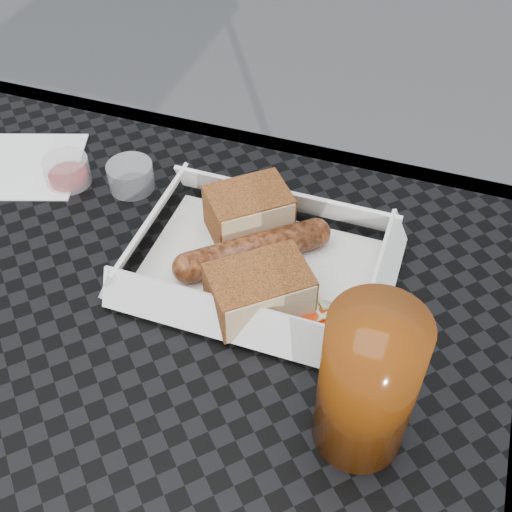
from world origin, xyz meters
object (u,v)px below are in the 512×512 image
Objects in this scene: drink_glass at (367,385)px; food_tray at (259,269)px; patio_table at (55,434)px; bratwurst at (253,250)px.

food_tray is at bearing 132.77° from drink_glass.
food_tray reaches higher than patio_table.
food_tray is at bearing -38.05° from bratwurst.
food_tray is (0.13, 0.19, 0.08)m from patio_table.
drink_glass reaches higher than food_tray.
bratwurst is (-0.01, 0.01, 0.02)m from food_tray.
drink_glass is (0.14, -0.14, 0.05)m from bratwurst.
drink_glass is at bearing 10.71° from patio_table.
patio_table is at bearing -122.58° from bratwurst.
patio_table is 5.80× the size of drink_glass.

